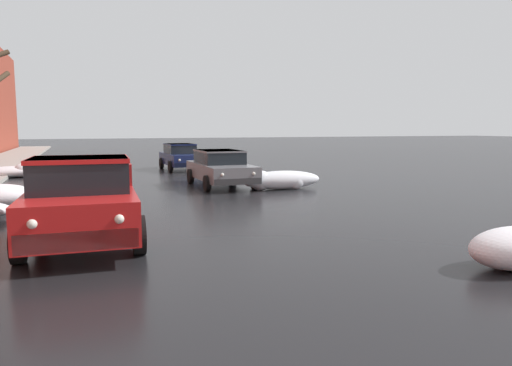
{
  "coord_description": "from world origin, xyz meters",
  "views": [
    {
      "loc": [
        -2.22,
        -1.37,
        2.32
      ],
      "look_at": [
        1.28,
        7.96,
        1.14
      ],
      "focal_mm": 33.1,
      "sensor_mm": 36.0,
      "label": 1
    }
  ],
  "objects": [
    {
      "name": "snow_bank_mid_block_left",
      "position": [
        -4.97,
        22.98,
        0.28
      ],
      "size": [
        3.08,
        1.28,
        0.67
      ],
      "color": "white",
      "rests_on": "ground"
    },
    {
      "name": "snow_bank_near_corner_right",
      "position": [
        4.76,
        14.78,
        0.35
      ],
      "size": [
        3.15,
        0.97,
        0.73
      ],
      "color": "white",
      "rests_on": "ground"
    },
    {
      "name": "pickup_truck_red_approaching_near_lane",
      "position": [
        -2.2,
        8.71,
        0.88
      ],
      "size": [
        2.38,
        5.02,
        1.76
      ],
      "color": "red",
      "rests_on": "ground"
    },
    {
      "name": "sedan_grey_parked_kerbside_close",
      "position": [
        2.97,
        16.51,
        0.75
      ],
      "size": [
        2.01,
        4.44,
        1.42
      ],
      "color": "slate",
      "rests_on": "ground"
    },
    {
      "name": "sedan_darkblue_parked_kerbside_mid",
      "position": [
        2.94,
        24.19,
        0.75
      ],
      "size": [
        1.89,
        4.2,
        1.42
      ],
      "color": "navy",
      "rests_on": "ground"
    }
  ]
}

